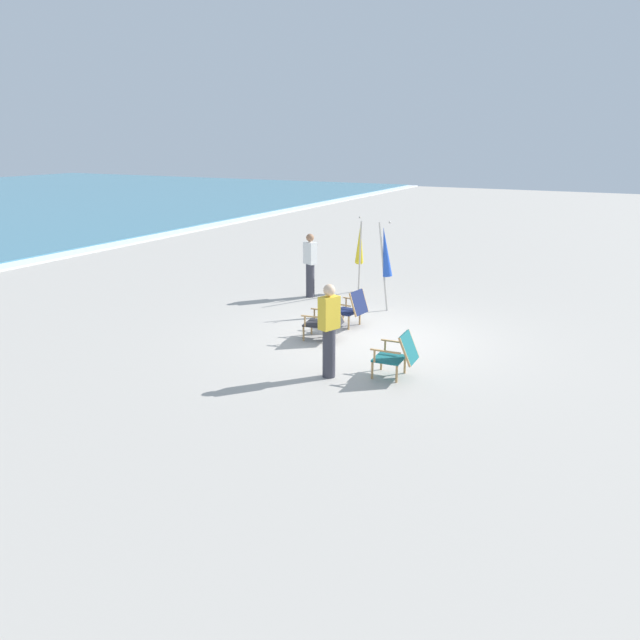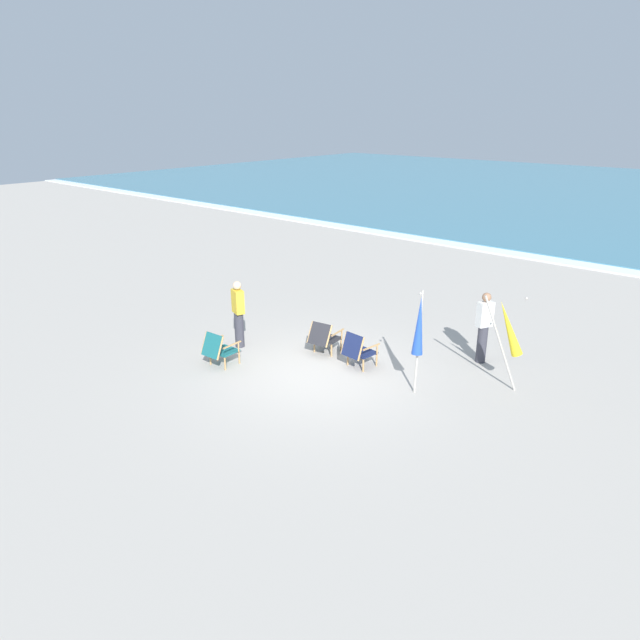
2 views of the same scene
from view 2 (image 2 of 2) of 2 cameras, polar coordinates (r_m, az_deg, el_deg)
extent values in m
plane|color=#B2AAA0|center=(12.36, -0.22, -5.35)|extent=(80.00, 80.00, 0.00)
cube|color=white|center=(23.52, 21.56, 5.78)|extent=(80.00, 1.10, 0.06)
cube|color=#196066|center=(12.84, -9.54, -3.05)|extent=(0.54, 0.51, 0.04)
cube|color=#196066|center=(12.54, -10.74, -2.53)|extent=(0.51, 0.26, 0.49)
cylinder|color=tan|center=(13.20, -9.52, -3.15)|extent=(0.04, 0.04, 0.32)
cylinder|color=tan|center=(12.88, -8.09, -3.67)|extent=(0.04, 0.04, 0.32)
cylinder|color=tan|center=(12.94, -10.91, -3.74)|extent=(0.04, 0.04, 0.32)
cylinder|color=tan|center=(12.62, -9.48, -4.28)|extent=(0.04, 0.04, 0.32)
cube|color=tan|center=(12.94, -10.51, -1.88)|extent=(0.06, 0.53, 0.02)
cylinder|color=tan|center=(13.10, -9.88, -2.08)|extent=(0.04, 0.04, 0.22)
cube|color=tan|center=(12.56, -8.79, -2.47)|extent=(0.06, 0.53, 0.02)
cylinder|color=tan|center=(12.72, -8.15, -2.67)|extent=(0.04, 0.04, 0.22)
cylinder|color=tan|center=(12.72, -11.51, -2.25)|extent=(0.05, 0.24, 0.49)
cylinder|color=tan|center=(12.37, -9.95, -2.81)|extent=(0.05, 0.24, 0.49)
cube|color=#28282D|center=(13.34, 0.78, -1.86)|extent=(0.58, 0.55, 0.04)
cube|color=#28282D|center=(12.97, -0.06, -1.43)|extent=(0.53, 0.34, 0.48)
cylinder|color=tan|center=(13.68, 0.42, -2.00)|extent=(0.04, 0.04, 0.32)
cylinder|color=tan|center=(13.46, 2.11, -2.40)|extent=(0.04, 0.04, 0.32)
cylinder|color=tan|center=(13.35, -0.56, -2.59)|extent=(0.04, 0.04, 0.32)
cylinder|color=tan|center=(13.12, 1.15, -3.01)|extent=(0.04, 0.04, 0.32)
cube|color=tan|center=(13.38, -0.28, -0.77)|extent=(0.11, 0.53, 0.02)
cylinder|color=tan|center=(13.57, 0.16, -0.96)|extent=(0.04, 0.04, 0.22)
cube|color=tan|center=(13.10, 1.78, -1.24)|extent=(0.11, 0.53, 0.02)
cylinder|color=tan|center=(13.30, 2.19, -1.43)|extent=(0.04, 0.04, 0.22)
cylinder|color=tan|center=(13.10, -1.00, -1.20)|extent=(0.08, 0.28, 0.48)
cylinder|color=tan|center=(12.84, 0.90, -1.65)|extent=(0.08, 0.28, 0.48)
cube|color=#19234C|center=(12.63, 4.26, -3.23)|extent=(0.57, 0.54, 0.04)
cube|color=#19234C|center=(12.31, 3.26, -2.59)|extent=(0.51, 0.25, 0.50)
cylinder|color=tan|center=(12.98, 4.14, -3.32)|extent=(0.04, 0.04, 0.32)
cylinder|color=tan|center=(12.70, 5.68, -3.93)|extent=(0.04, 0.04, 0.32)
cylinder|color=tan|center=(12.69, 2.80, -3.86)|extent=(0.04, 0.04, 0.32)
cylinder|color=tan|center=(12.40, 4.35, -4.50)|extent=(0.04, 0.04, 0.32)
cube|color=tan|center=(12.70, 3.30, -1.98)|extent=(0.10, 0.53, 0.02)
cylinder|color=tan|center=(12.87, 3.87, -2.22)|extent=(0.04, 0.04, 0.22)
cube|color=tan|center=(12.35, 5.17, -2.70)|extent=(0.10, 0.53, 0.02)
cylinder|color=tan|center=(12.53, 5.73, -2.93)|extent=(0.04, 0.04, 0.22)
cylinder|color=tan|center=(12.48, 2.42, -2.26)|extent=(0.06, 0.21, 0.51)
cylinder|color=tan|center=(12.15, 4.13, -2.93)|extent=(0.06, 0.21, 0.51)
cylinder|color=#B7B2A8|center=(11.39, 9.82, -2.21)|extent=(0.14, 0.28, 2.09)
cone|color=blue|center=(11.22, 9.89, -0.57)|extent=(0.33, 0.40, 1.17)
sphere|color=#B7B2A8|center=(10.93, 10.02, 2.63)|extent=(0.06, 0.06, 0.06)
cylinder|color=#B7B2A8|center=(11.87, 17.59, -2.29)|extent=(0.73, 0.40, 1.97)
cone|color=yellow|center=(11.76, 18.40, -0.80)|extent=(0.65, 0.48, 1.16)
sphere|color=#B7B2A8|center=(11.59, 19.95, 2.05)|extent=(0.06, 0.06, 0.06)
cylinder|color=#383842|center=(13.70, -8.07, -0.97)|extent=(0.22, 0.22, 0.86)
cube|color=gold|center=(13.46, -8.22, 1.85)|extent=(0.39, 0.31, 0.56)
sphere|color=beige|center=(13.34, -8.30, 3.44)|extent=(0.20, 0.20, 0.20)
cylinder|color=#383842|center=(13.24, 15.87, -2.33)|extent=(0.22, 0.22, 0.86)
cube|color=white|center=(12.99, 16.17, 0.57)|extent=(0.32, 0.39, 0.56)
sphere|color=#9E7051|center=(12.87, 16.33, 2.20)|extent=(0.20, 0.20, 0.20)
camera|label=1|loc=(19.09, -38.50, 11.84)|focal=35.00mm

